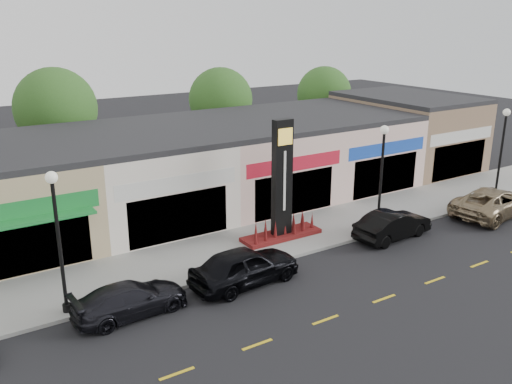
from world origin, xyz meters
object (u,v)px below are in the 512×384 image
lamp_east_near (382,167)px  lamp_east_far (502,144)px  car_black_sedan (245,266)px  lamp_west_near (58,229)px  pylon_sign (282,197)px  car_gold_suv (493,202)px  car_black_conv (393,225)px  car_dark_sedan (130,299)px

lamp_east_near → lamp_east_far: bearing=0.0°
car_black_sedan → lamp_west_near: bearing=73.6°
pylon_sign → car_gold_suv: 12.75m
lamp_east_near → car_black_conv: 2.98m
lamp_west_near → car_black_conv: bearing=-4.1°
lamp_east_near → pylon_sign: pylon_sign is taller
lamp_west_near → car_black_sedan: (6.96, -1.44, -2.65)m
lamp_east_far → car_black_conv: (-10.10, -1.14, -2.75)m
car_black_conv → car_gold_suv: bearing=-99.3°
car_black_conv → car_dark_sedan: bearing=85.9°
car_dark_sedan → car_black_conv: bearing=-93.1°
pylon_sign → car_black_conv: size_ratio=1.36×
pylon_sign → car_gold_suv: size_ratio=1.04×
lamp_east_near → car_dark_sedan: 14.29m
car_dark_sedan → car_black_conv: 13.85m
pylon_sign → car_dark_sedan: size_ratio=1.37×
lamp_east_near → car_gold_suv: bearing=-13.6°
lamp_west_near → lamp_east_far: bearing=0.0°
lamp_east_near → pylon_sign: 5.42m
car_dark_sedan → lamp_east_near: bearing=-88.4°
car_black_sedan → lamp_east_far: bearing=-90.4°
lamp_west_near → car_gold_suv: lamp_west_near is taller
car_black_sedan → car_gold_suv: size_ratio=0.84×
pylon_sign → car_gold_suv: (12.19, -3.44, -1.47)m
lamp_west_near → car_dark_sedan: (2.05, -1.26, -2.84)m
car_black_sedan → car_gold_suv: 16.24m
lamp_west_near → car_black_sedan: 7.58m
lamp_east_far → car_gold_suv: (-2.81, -1.74, -2.67)m
lamp_east_far → car_black_conv: lamp_east_far is taller
pylon_sign → car_black_sedan: 5.32m
car_black_sedan → car_black_conv: 8.95m
lamp_east_near → lamp_east_far: (10.00, 0.00, 0.00)m
lamp_east_far → lamp_east_near: bearing=180.0°
lamp_east_far → lamp_west_near: bearing=180.0°
lamp_east_far → car_black_sedan: size_ratio=1.13×
car_dark_sedan → car_black_sedan: (4.91, -0.17, 0.19)m
pylon_sign → car_dark_sedan: pylon_sign is taller
car_dark_sedan → pylon_sign: bearing=-75.3°
lamp_west_near → lamp_east_near: (16.00, 0.00, 0.00)m
car_black_conv → pylon_sign: bearing=55.3°
car_black_conv → car_gold_suv: car_gold_suv is taller
car_black_sedan → car_dark_sedan: bearing=83.2°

